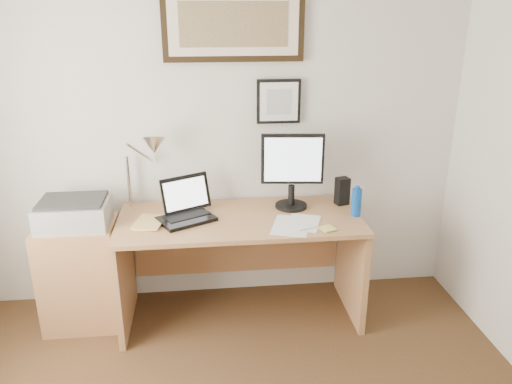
{
  "coord_description": "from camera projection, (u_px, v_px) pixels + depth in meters",
  "views": [
    {
      "loc": [
        -0.07,
        -1.39,
        2.04
      ],
      "look_at": [
        0.24,
        1.43,
        1.0
      ],
      "focal_mm": 35.0,
      "sensor_mm": 36.0,
      "label": 1
    }
  ],
  "objects": [
    {
      "name": "wall_back",
      "position": [
        213.0,
        131.0,
        3.44
      ],
      "size": [
        3.5,
        0.02,
        2.5
      ],
      "primitive_type": "cube",
      "color": "silver",
      "rests_on": "ground"
    },
    {
      "name": "side_cabinet",
      "position": [
        82.0,
        274.0,
        3.36
      ],
      "size": [
        0.5,
        0.4,
        0.73
      ],
      "primitive_type": "cube",
      "color": "#A16E43",
      "rests_on": "floor"
    },
    {
      "name": "water_bottle",
      "position": [
        356.0,
        202.0,
        3.29
      ],
      "size": [
        0.07,
        0.07,
        0.19
      ],
      "primitive_type": "cylinder",
      "color": "#0C46A5",
      "rests_on": "desk"
    },
    {
      "name": "bottle_cap",
      "position": [
        358.0,
        188.0,
        3.25
      ],
      "size": [
        0.03,
        0.03,
        0.02
      ],
      "primitive_type": "cylinder",
      "color": "#0C46A5",
      "rests_on": "water_bottle"
    },
    {
      "name": "speaker",
      "position": [
        342.0,
        191.0,
        3.48
      ],
      "size": [
        0.1,
        0.09,
        0.19
      ],
      "primitive_type": "cube",
      "rotation": [
        0.0,
        0.0,
        0.26
      ],
      "color": "black",
      "rests_on": "desk"
    },
    {
      "name": "paper_sheet_a",
      "position": [
        291.0,
        226.0,
        3.16
      ],
      "size": [
        0.31,
        0.37,
        0.0
      ],
      "primitive_type": "cube",
      "rotation": [
        0.0,
        0.0,
        -0.31
      ],
      "color": "white",
      "rests_on": "desk"
    },
    {
      "name": "paper_sheet_b",
      "position": [
        304.0,
        223.0,
        3.2
      ],
      "size": [
        0.28,
        0.33,
        0.0
      ],
      "primitive_type": "cube",
      "rotation": [
        0.0,
        0.0,
        -0.34
      ],
      "color": "white",
      "rests_on": "desk"
    },
    {
      "name": "sticky_pad",
      "position": [
        328.0,
        229.0,
        3.1
      ],
      "size": [
        0.12,
        0.12,
        0.01
      ],
      "primitive_type": "cube",
      "rotation": [
        0.0,
        0.0,
        0.39
      ],
      "color": "#D9CF67",
      "rests_on": "desk"
    },
    {
      "name": "marker_pen",
      "position": [
        308.0,
        228.0,
        3.1
      ],
      "size": [
        0.14,
        0.06,
        0.02
      ],
      "primitive_type": "cylinder",
      "rotation": [
        0.0,
        1.57,
        0.35
      ],
      "color": "silver",
      "rests_on": "desk"
    },
    {
      "name": "book",
      "position": [
        136.0,
        222.0,
        3.2
      ],
      "size": [
        0.22,
        0.27,
        0.02
      ],
      "primitive_type": "imported",
      "rotation": [
        0.0,
        0.0,
        -0.21
      ],
      "color": "tan",
      "rests_on": "desk"
    },
    {
      "name": "desk",
      "position": [
        239.0,
        244.0,
        3.45
      ],
      "size": [
        1.6,
        0.7,
        0.75
      ],
      "color": "#A16E43",
      "rests_on": "floor"
    },
    {
      "name": "laptop",
      "position": [
        186.0,
        210.0,
        3.26
      ],
      "size": [
        0.41,
        0.43,
        0.26
      ],
      "color": "black",
      "rests_on": "desk"
    },
    {
      "name": "lcd_monitor",
      "position": [
        292.0,
        168.0,
        3.35
      ],
      "size": [
        0.42,
        0.22,
        0.52
      ],
      "color": "black",
      "rests_on": "desk"
    },
    {
      "name": "printer",
      "position": [
        74.0,
        213.0,
        3.19
      ],
      "size": [
        0.44,
        0.34,
        0.18
      ],
      "color": "#A3A3A5",
      "rests_on": "side_cabinet"
    },
    {
      "name": "desk_lamp",
      "position": [
        152.0,
        149.0,
        3.25
      ],
      "size": [
        0.29,
        0.27,
        0.53
      ],
      "color": "silver",
      "rests_on": "desk"
    },
    {
      "name": "picture_large",
      "position": [
        234.0,
        24.0,
        3.19
      ],
      "size": [
        0.92,
        0.04,
        0.47
      ],
      "color": "black",
      "rests_on": "wall_back"
    },
    {
      "name": "picture_small",
      "position": [
        279.0,
        101.0,
        3.39
      ],
      "size": [
        0.3,
        0.03,
        0.3
      ],
      "color": "black",
      "rests_on": "wall_back"
    }
  ]
}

